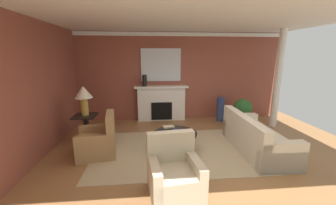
# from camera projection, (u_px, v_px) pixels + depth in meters

# --- Properties ---
(ground_plane) EXTENTS (8.49, 8.49, 0.00)m
(ground_plane) POSITION_uv_depth(u_px,v_px,m) (192.00, 155.00, 4.66)
(ground_plane) COLOR olive
(wall_fireplace) EXTENTS (7.13, 0.12, 2.95)m
(wall_fireplace) POSITION_uv_depth(u_px,v_px,m) (176.00, 77.00, 7.12)
(wall_fireplace) COLOR brown
(wall_fireplace) RESTS_ON ground_plane
(wall_window) EXTENTS (0.12, 6.23, 2.95)m
(wall_window) POSITION_uv_depth(u_px,v_px,m) (34.00, 91.00, 4.32)
(wall_window) COLOR brown
(wall_window) RESTS_ON ground_plane
(ceiling_panel) EXTENTS (7.13, 6.23, 0.06)m
(ceiling_panel) POSITION_uv_depth(u_px,v_px,m) (192.00, 17.00, 4.29)
(ceiling_panel) COLOR white
(crown_moulding) EXTENTS (7.13, 0.08, 0.12)m
(crown_moulding) POSITION_uv_depth(u_px,v_px,m) (176.00, 34.00, 6.73)
(crown_moulding) COLOR white
(area_rug) EXTENTS (3.72, 2.47, 0.01)m
(area_rug) POSITION_uv_depth(u_px,v_px,m) (175.00, 150.00, 4.88)
(area_rug) COLOR tan
(area_rug) RESTS_ON ground_plane
(fireplace) EXTENTS (1.80, 0.35, 1.19)m
(fireplace) POSITION_uv_depth(u_px,v_px,m) (161.00, 104.00, 7.07)
(fireplace) COLOR white
(fireplace) RESTS_ON ground_plane
(mantel_mirror) EXTENTS (1.33, 0.04, 1.07)m
(mantel_mirror) POSITION_uv_depth(u_px,v_px,m) (161.00, 65.00, 6.89)
(mantel_mirror) COLOR silver
(sofa) EXTENTS (0.94, 2.11, 0.85)m
(sofa) POSITION_uv_depth(u_px,v_px,m) (255.00, 138.00, 4.82)
(sofa) COLOR beige
(sofa) RESTS_ON ground_plane
(armchair_near_window) EXTENTS (0.91, 0.91, 0.95)m
(armchair_near_window) POSITION_uv_depth(u_px,v_px,m) (99.00, 142.00, 4.61)
(armchair_near_window) COLOR #9E7A4C
(armchair_near_window) RESTS_ON ground_plane
(armchair_facing_fireplace) EXTENTS (0.89, 0.89, 0.95)m
(armchair_facing_fireplace) POSITION_uv_depth(u_px,v_px,m) (174.00, 176.00, 3.32)
(armchair_facing_fireplace) COLOR #C1B293
(armchair_facing_fireplace) RESTS_ON ground_plane
(coffee_table) EXTENTS (1.00, 1.00, 0.45)m
(coffee_table) POSITION_uv_depth(u_px,v_px,m) (175.00, 137.00, 4.80)
(coffee_table) COLOR black
(coffee_table) RESTS_ON ground_plane
(side_table) EXTENTS (0.56, 0.56, 0.70)m
(side_table) POSITION_uv_depth(u_px,v_px,m) (86.00, 126.00, 5.36)
(side_table) COLOR black
(side_table) RESTS_ON ground_plane
(table_lamp) EXTENTS (0.44, 0.44, 0.75)m
(table_lamp) POSITION_uv_depth(u_px,v_px,m) (84.00, 95.00, 5.17)
(table_lamp) COLOR #B28E38
(table_lamp) RESTS_ON side_table
(vase_mantel_left) EXTENTS (0.15, 0.15, 0.38)m
(vase_mantel_left) POSITION_uv_depth(u_px,v_px,m) (145.00, 81.00, 6.79)
(vase_mantel_left) COLOR black
(vase_mantel_left) RESTS_ON fireplace
(vase_tall_corner) EXTENTS (0.25, 0.25, 0.82)m
(vase_tall_corner) POSITION_uv_depth(u_px,v_px,m) (220.00, 109.00, 6.99)
(vase_tall_corner) COLOR navy
(vase_tall_corner) RESTS_ON ground_plane
(book_red_cover) EXTENTS (0.24, 0.23, 0.05)m
(book_red_cover) POSITION_uv_depth(u_px,v_px,m) (171.00, 134.00, 4.61)
(book_red_cover) COLOR tan
(book_red_cover) RESTS_ON coffee_table
(book_art_folio) EXTENTS (0.29, 0.26, 0.03)m
(book_art_folio) POSITION_uv_depth(u_px,v_px,m) (178.00, 131.00, 4.69)
(book_art_folio) COLOR navy
(book_art_folio) RESTS_ON coffee_table
(book_small_novel) EXTENTS (0.29, 0.22, 0.03)m
(book_small_novel) POSITION_uv_depth(u_px,v_px,m) (168.00, 127.00, 4.88)
(book_small_novel) COLOR tan
(book_small_novel) RESTS_ON coffee_table
(potted_plant) EXTENTS (0.56, 0.56, 0.83)m
(potted_plant) POSITION_uv_depth(u_px,v_px,m) (243.00, 109.00, 6.65)
(potted_plant) COLOR #BCB29E
(potted_plant) RESTS_ON ground_plane
(column_white) EXTENTS (0.20, 0.20, 2.95)m
(column_white) POSITION_uv_depth(u_px,v_px,m) (278.00, 80.00, 6.24)
(column_white) COLOR white
(column_white) RESTS_ON ground_plane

